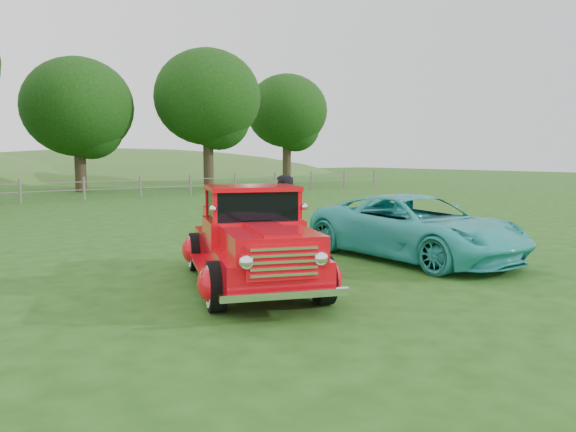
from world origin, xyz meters
TOP-DOWN VIEW (x-y plane):
  - ground at (0.00, 0.00)m, footprint 140.00×140.00m
  - fence_line at (0.00, 22.00)m, footprint 48.00×0.12m
  - tree_near_east at (5.00, 29.00)m, footprint 6.80×6.80m
  - tree_mid_east at (13.00, 27.00)m, footprint 7.20×7.20m
  - tree_far_east at (22.00, 30.00)m, footprint 6.60×6.60m
  - red_pickup at (-0.57, 1.23)m, footprint 3.56×5.27m
  - teal_sedan at (3.74, 1.16)m, footprint 2.48×5.17m
  - man at (0.71, 2.05)m, footprint 0.83×0.78m

SIDE VIEW (x-z plane):
  - ground at x=0.00m, z-range 0.00..0.00m
  - fence_line at x=0.00m, z-range 0.00..1.20m
  - teal_sedan at x=3.74m, z-range 0.00..1.42m
  - red_pickup at x=-0.57m, z-range -0.09..1.69m
  - man at x=0.71m, z-range 0.00..1.91m
  - tree_near_east at x=5.00m, z-range 1.08..9.41m
  - tree_far_east at x=22.00m, z-range 1.43..10.29m
  - tree_mid_east at x=13.00m, z-range 1.45..10.89m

